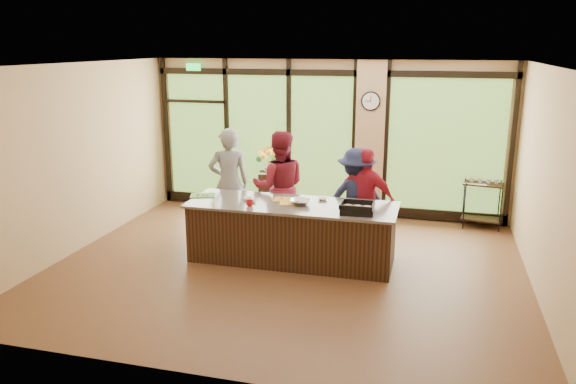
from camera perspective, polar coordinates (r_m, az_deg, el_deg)
The scene contains 25 objects.
floor at distance 8.59m, azimuth -0.12°, elevation -7.64°, with size 7.00×7.00×0.00m, color brown.
ceiling at distance 7.94m, azimuth -0.13°, elevation 12.79°, with size 7.00×7.00×0.00m, color white.
back_wall at distance 11.01m, azimuth 3.93°, elevation 5.49°, with size 7.00×7.00×0.00m, color tan.
left_wall at distance 9.63m, azimuth -20.71°, elevation 3.20°, with size 6.00×6.00×0.00m, color tan.
right_wall at distance 8.00m, azimuth 24.87°, elevation 0.56°, with size 6.00×6.00×0.00m, color tan.
window_wall at distance 10.95m, azimuth 4.72°, elevation 4.87°, with size 6.90×0.12×3.00m.
island_base at distance 8.71m, azimuth 0.39°, elevation -4.23°, with size 3.10×1.00×0.88m, color #311C10.
countertop at distance 8.57m, azimuth 0.40°, elevation -1.32°, with size 3.20×1.10×0.04m, color #6D635A.
wall_clock at distance 10.65m, azimuth 8.41°, elevation 9.12°, with size 0.36×0.04×0.36m.
cook_left at distance 9.74m, azimuth -6.02°, elevation 0.92°, with size 0.70×0.46×1.91m, color gray.
cook_midleft at distance 9.44m, azimuth -0.88°, elevation 0.53°, with size 0.92×0.72×1.90m, color maroon.
cook_midright at distance 9.08m, azimuth 7.89°, elevation -0.87°, with size 0.99×0.41×1.69m, color #AE1A31.
cook_right at distance 9.18m, azimuth 6.90°, elevation -0.72°, with size 1.08×0.62×1.68m, color #1B1E3C.
roasting_pan at distance 8.14m, azimuth 7.02°, elevation -1.85°, with size 0.47×0.37×0.08m, color black.
mixing_bowl at distance 8.51m, azimuth 1.25°, elevation -1.02°, with size 0.32×0.32×0.08m, color silver.
cutting_board_left at distance 9.11m, azimuth -8.65°, elevation -0.34°, with size 0.39×0.29×0.01m, color #4B8831.
cutting_board_center at distance 8.59m, azimuth 0.47°, elevation -1.10°, with size 0.39×0.29×0.01m, color gold.
cutting_board_right at distance 8.77m, azimuth -0.28°, elevation -0.77°, with size 0.36×0.27×0.01m, color gold.
prep_bowl_near at distance 8.77m, azimuth -4.11°, elevation -0.70°, with size 0.14×0.14×0.04m, color white.
prep_bowl_mid at distance 8.65m, azimuth -3.67°, elevation -0.93°, with size 0.12×0.12×0.04m, color white.
prep_bowl_far at distance 8.77m, azimuth 3.53°, elevation -0.72°, with size 0.14×0.14×0.03m, color white.
red_ramekin at distance 8.45m, azimuth -3.92°, elevation -1.13°, with size 0.11×0.11×0.09m, color #A01015.
flower_stand at distance 11.26m, azimuth -1.90°, elevation 0.01°, with size 0.40×0.40×0.81m, color #311C10.
flower_vase at distance 11.14m, azimuth -1.92°, elevation 2.61°, with size 0.23×0.23×0.24m, color olive.
bar_cart at distance 10.81m, azimuth 19.15°, elevation -0.60°, with size 0.74×0.50×0.93m.
Camera 1 is at (2.05, -7.67, 3.29)m, focal length 35.00 mm.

